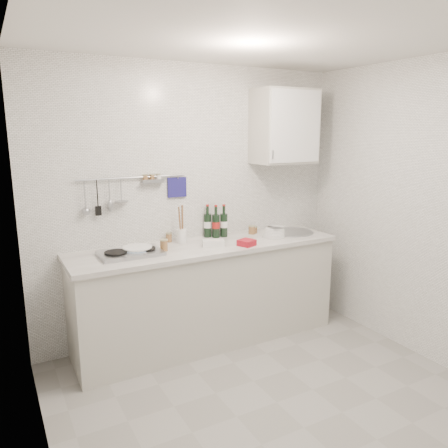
% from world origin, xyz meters
% --- Properties ---
extents(floor, '(3.00, 3.00, 0.00)m').
position_xyz_m(floor, '(0.00, 0.00, 0.00)').
color(floor, gray).
rests_on(floor, ground).
extents(ceiling, '(3.00, 3.00, 0.00)m').
position_xyz_m(ceiling, '(0.00, 0.00, 2.50)').
color(ceiling, silver).
rests_on(ceiling, back_wall).
extents(back_wall, '(3.00, 0.02, 2.50)m').
position_xyz_m(back_wall, '(0.00, 1.40, 1.25)').
color(back_wall, silver).
rests_on(back_wall, floor).
extents(wall_left, '(0.02, 2.80, 2.50)m').
position_xyz_m(wall_left, '(-1.50, 0.00, 1.25)').
color(wall_left, silver).
rests_on(wall_left, floor).
extents(wall_right, '(0.02, 2.80, 2.50)m').
position_xyz_m(wall_right, '(1.50, 0.00, 1.25)').
color(wall_right, silver).
rests_on(wall_right, floor).
extents(counter, '(2.44, 0.64, 0.96)m').
position_xyz_m(counter, '(0.01, 1.10, 0.43)').
color(counter, '#B6B4A8').
rests_on(counter, floor).
extents(wall_rail, '(0.98, 0.09, 0.34)m').
position_xyz_m(wall_rail, '(-0.60, 1.37, 1.43)').
color(wall_rail, '#93969B').
rests_on(wall_rail, back_wall).
extents(wall_cabinet, '(0.60, 0.38, 0.70)m').
position_xyz_m(wall_cabinet, '(0.90, 1.22, 1.95)').
color(wall_cabinet, '#B6B4A8').
rests_on(wall_cabinet, back_wall).
extents(plate_stack_hob, '(0.27, 0.27, 0.05)m').
position_xyz_m(plate_stack_hob, '(-0.64, 1.13, 0.95)').
color(plate_stack_hob, '#5183B9').
rests_on(plate_stack_hob, counter).
extents(plate_stack_sink, '(0.24, 0.22, 0.09)m').
position_xyz_m(plate_stack_sink, '(0.70, 1.07, 0.96)').
color(plate_stack_sink, white).
rests_on(plate_stack_sink, counter).
extents(wine_bottles, '(0.21, 0.14, 0.31)m').
position_xyz_m(wine_bottles, '(0.20, 1.31, 1.07)').
color(wine_bottles, black).
rests_on(wine_bottles, counter).
extents(butter_dish, '(0.21, 0.16, 0.06)m').
position_xyz_m(butter_dish, '(0.02, 1.02, 0.95)').
color(butter_dish, white).
rests_on(butter_dish, counter).
extents(strawberry_punnet, '(0.17, 0.17, 0.05)m').
position_xyz_m(strawberry_punnet, '(0.29, 0.90, 0.95)').
color(strawberry_punnet, red).
rests_on(strawberry_punnet, counter).
extents(utensil_crock, '(0.08, 0.08, 0.35)m').
position_xyz_m(utensil_crock, '(-0.18, 1.26, 1.00)').
color(utensil_crock, white).
rests_on(utensil_crock, counter).
extents(jar_a, '(0.06, 0.06, 0.09)m').
position_xyz_m(jar_a, '(-0.27, 1.35, 0.96)').
color(jar_a, brown).
rests_on(jar_a, counter).
extents(jar_b, '(0.07, 0.07, 0.08)m').
position_xyz_m(jar_b, '(0.56, 1.25, 0.96)').
color(jar_b, brown).
rests_on(jar_b, counter).
extents(jar_c, '(0.06, 0.06, 0.07)m').
position_xyz_m(jar_c, '(0.61, 1.27, 0.95)').
color(jar_c, brown).
rests_on(jar_c, counter).
extents(jar_d, '(0.07, 0.07, 0.10)m').
position_xyz_m(jar_d, '(-0.41, 1.09, 0.97)').
color(jar_d, brown).
rests_on(jar_d, counter).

